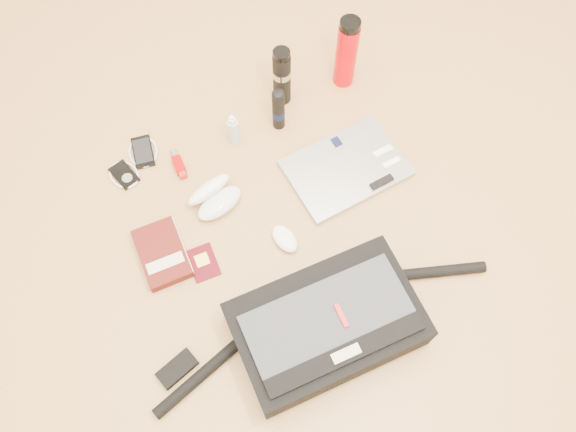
{
  "coord_description": "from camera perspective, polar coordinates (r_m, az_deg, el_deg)",
  "views": [
    {
      "loc": [
        -0.32,
        -0.6,
        1.57
      ],
      "look_at": [
        0.02,
        0.04,
        0.06
      ],
      "focal_mm": 35.0,
      "sensor_mm": 36.0,
      "label": 1
    }
  ],
  "objects": [
    {
      "name": "ground",
      "position": [
        1.71,
        0.13,
        -2.14
      ],
      "size": [
        4.0,
        4.0,
        0.0
      ],
      "primitive_type": "plane",
      "color": "#B3814A",
      "rests_on": "ground"
    },
    {
      "name": "messenger_bag",
      "position": [
        1.56,
        3.87,
        -10.98
      ],
      "size": [
        1.03,
        0.34,
        0.14
      ],
      "rotation": [
        0.0,
        0.0,
        -0.06
      ],
      "color": "black",
      "rests_on": "ground"
    },
    {
      "name": "laptop",
      "position": [
        1.82,
        5.94,
        4.83
      ],
      "size": [
        0.37,
        0.26,
        0.04
      ],
      "rotation": [
        0.0,
        0.0,
        0.03
      ],
      "color": "#A5A5A7",
      "rests_on": "ground"
    },
    {
      "name": "book",
      "position": [
        1.71,
        -12.61,
        -3.74
      ],
      "size": [
        0.15,
        0.21,
        0.04
      ],
      "rotation": [
        0.0,
        0.0,
        -0.07
      ],
      "color": "#47100C",
      "rests_on": "ground"
    },
    {
      "name": "passport",
      "position": [
        1.7,
        -8.62,
        -4.69
      ],
      "size": [
        0.09,
        0.12,
        0.01
      ],
      "rotation": [
        0.0,
        0.0,
        -0.09
      ],
      "color": "#46040C",
      "rests_on": "ground"
    },
    {
      "name": "mouse",
      "position": [
        1.69,
        -0.32,
        -2.34
      ],
      "size": [
        0.07,
        0.11,
        0.03
      ],
      "rotation": [
        0.0,
        0.0,
        0.14
      ],
      "color": "white",
      "rests_on": "ground"
    },
    {
      "name": "sunglasses_case",
      "position": [
        1.75,
        -7.5,
        1.97
      ],
      "size": [
        0.19,
        0.17,
        0.09
      ],
      "rotation": [
        0.0,
        0.0,
        0.24
      ],
      "color": "silver",
      "rests_on": "ground"
    },
    {
      "name": "ipod",
      "position": [
        1.88,
        -16.31,
        4.04
      ],
      "size": [
        0.1,
        0.11,
        0.01
      ],
      "rotation": [
        0.0,
        0.0,
        0.24
      ],
      "color": "black",
      "rests_on": "ground"
    },
    {
      "name": "phone",
      "position": [
        1.91,
        -14.52,
        6.34
      ],
      "size": [
        0.11,
        0.13,
        0.01
      ],
      "rotation": [
        0.0,
        0.0,
        -0.21
      ],
      "color": "black",
      "rests_on": "ground"
    },
    {
      "name": "inhaler",
      "position": [
        1.85,
        -11.07,
        5.21
      ],
      "size": [
        0.04,
        0.11,
        0.03
      ],
      "rotation": [
        0.0,
        0.0,
        -0.08
      ],
      "color": "#A50002",
      "rests_on": "ground"
    },
    {
      "name": "spray_bottle",
      "position": [
        1.84,
        -5.54,
        8.64
      ],
      "size": [
        0.04,
        0.04,
        0.13
      ],
      "rotation": [
        0.0,
        0.0,
        -0.27
      ],
      "color": "#A3C8D6",
      "rests_on": "ground"
    },
    {
      "name": "aerosol_can",
      "position": [
        1.84,
        -0.98,
        10.79
      ],
      "size": [
        0.05,
        0.05,
        0.18
      ],
      "rotation": [
        0.0,
        0.0,
        -0.28
      ],
      "color": "black",
      "rests_on": "ground"
    },
    {
      "name": "thermos_black",
      "position": [
        1.89,
        -0.63,
        14.02
      ],
      "size": [
        0.06,
        0.06,
        0.23
      ],
      "rotation": [
        0.0,
        0.0,
        -0.07
      ],
      "color": "black",
      "rests_on": "ground"
    },
    {
      "name": "thermos_red",
      "position": [
        1.94,
        5.96,
        16.16
      ],
      "size": [
        0.08,
        0.08,
        0.28
      ],
      "rotation": [
        0.0,
        0.0,
        -0.2
      ],
      "color": "#D30109",
      "rests_on": "ground"
    }
  ]
}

